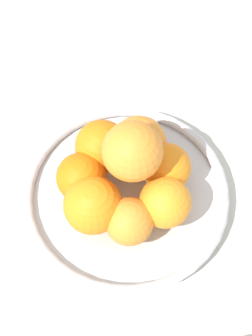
{
  "coord_description": "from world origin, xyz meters",
  "views": [
    {
      "loc": [
        -0.11,
        0.34,
        0.78
      ],
      "look_at": [
        0.0,
        0.0,
        0.1
      ],
      "focal_mm": 60.0,
      "sensor_mm": 36.0,
      "label": 1
    }
  ],
  "objects": [
    {
      "name": "ground_plane",
      "position": [
        0.0,
        0.0,
        0.0
      ],
      "size": [
        4.0,
        4.0,
        0.0
      ],
      "primitive_type": "plane",
      "color": "beige"
    },
    {
      "name": "orange_pile",
      "position": [
        0.0,
        -0.0,
        0.08
      ],
      "size": [
        0.2,
        0.2,
        0.15
      ],
      "color": "orange",
      "rests_on": "fruit_bowl"
    },
    {
      "name": "fruit_bowl",
      "position": [
        0.0,
        0.0,
        0.02
      ],
      "size": [
        0.31,
        0.31,
        0.03
      ],
      "color": "silver",
      "rests_on": "ground_plane"
    }
  ]
}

